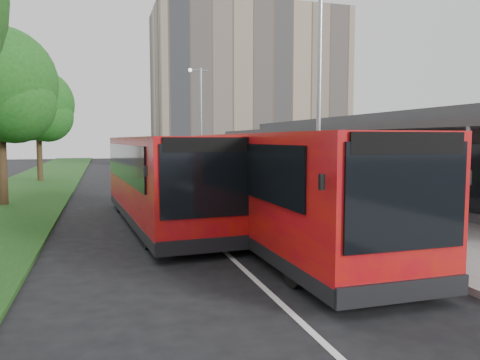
{
  "coord_description": "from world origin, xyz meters",
  "views": [
    {
      "loc": [
        -2.9,
        -12.69,
        2.86
      ],
      "look_at": [
        1.45,
        2.19,
        1.5
      ],
      "focal_mm": 35.0,
      "sensor_mm": 36.0,
      "label": 1
    }
  ],
  "objects_px": {
    "tree_far": "(38,109)",
    "bus_second": "(163,180)",
    "car_near": "(149,160)",
    "litter_bin": "(282,184)",
    "lamp_post_far": "(200,114)",
    "bus_main": "(281,189)",
    "bollard": "(222,170)",
    "car_far": "(120,158)",
    "lamp_post_near": "(317,84)"
  },
  "relations": [
    {
      "from": "tree_far",
      "to": "bus_second",
      "type": "distance_m",
      "value": 19.4
    },
    {
      "from": "car_near",
      "to": "litter_bin",
      "type": "bearing_deg",
      "value": -105.0
    },
    {
      "from": "tree_far",
      "to": "lamp_post_far",
      "type": "relative_size",
      "value": 0.94
    },
    {
      "from": "bus_main",
      "to": "bollard",
      "type": "height_order",
      "value": "bus_main"
    },
    {
      "from": "litter_bin",
      "to": "car_far",
      "type": "relative_size",
      "value": 0.25
    },
    {
      "from": "bus_main",
      "to": "litter_bin",
      "type": "distance_m",
      "value": 10.88
    },
    {
      "from": "bus_second",
      "to": "bollard",
      "type": "relative_size",
      "value": 9.62
    },
    {
      "from": "car_near",
      "to": "car_far",
      "type": "height_order",
      "value": "car_near"
    },
    {
      "from": "litter_bin",
      "to": "car_near",
      "type": "height_order",
      "value": "car_near"
    },
    {
      "from": "car_far",
      "to": "bus_main",
      "type": "bearing_deg",
      "value": -88.87
    },
    {
      "from": "tree_far",
      "to": "bus_main",
      "type": "bearing_deg",
      "value": -68.7
    },
    {
      "from": "litter_bin",
      "to": "bus_main",
      "type": "bearing_deg",
      "value": -111.59
    },
    {
      "from": "bollard",
      "to": "tree_far",
      "type": "bearing_deg",
      "value": 171.82
    },
    {
      "from": "bus_second",
      "to": "car_near",
      "type": "relative_size",
      "value": 2.8
    },
    {
      "from": "bus_main",
      "to": "car_near",
      "type": "bearing_deg",
      "value": 88.73
    },
    {
      "from": "bus_main",
      "to": "litter_bin",
      "type": "xyz_separation_m",
      "value": [
        3.99,
        10.08,
        -0.9
      ]
    },
    {
      "from": "tree_far",
      "to": "car_near",
      "type": "distance_m",
      "value": 18.89
    },
    {
      "from": "lamp_post_near",
      "to": "bollard",
      "type": "bearing_deg",
      "value": 86.61
    },
    {
      "from": "lamp_post_far",
      "to": "car_near",
      "type": "bearing_deg",
      "value": 98.89
    },
    {
      "from": "lamp_post_far",
      "to": "bus_second",
      "type": "height_order",
      "value": "lamp_post_far"
    },
    {
      "from": "tree_far",
      "to": "bus_second",
      "type": "xyz_separation_m",
      "value": [
        5.99,
        -18.15,
        -3.35
      ]
    },
    {
      "from": "lamp_post_far",
      "to": "bus_main",
      "type": "height_order",
      "value": "lamp_post_far"
    },
    {
      "from": "lamp_post_far",
      "to": "bollard",
      "type": "distance_m",
      "value": 4.95
    },
    {
      "from": "bus_main",
      "to": "bollard",
      "type": "bearing_deg",
      "value": 79.11
    },
    {
      "from": "car_near",
      "to": "tree_far",
      "type": "bearing_deg",
      "value": -141.16
    },
    {
      "from": "tree_far",
      "to": "bollard",
      "type": "relative_size",
      "value": 6.89
    },
    {
      "from": "litter_bin",
      "to": "bollard",
      "type": "relative_size",
      "value": 0.89
    },
    {
      "from": "bus_main",
      "to": "bus_second",
      "type": "xyz_separation_m",
      "value": [
        -2.64,
        4.0,
        -0.04
      ]
    },
    {
      "from": "lamp_post_far",
      "to": "bollard",
      "type": "relative_size",
      "value": 7.34
    },
    {
      "from": "bus_main",
      "to": "lamp_post_near",
      "type": "bearing_deg",
      "value": 50.04
    },
    {
      "from": "tree_far",
      "to": "car_far",
      "type": "xyz_separation_m",
      "value": [
        5.97,
        22.85,
        -4.21
      ]
    },
    {
      "from": "bus_second",
      "to": "car_near",
      "type": "distance_m",
      "value": 34.48
    },
    {
      "from": "litter_bin",
      "to": "car_near",
      "type": "bearing_deg",
      "value": 97.82
    },
    {
      "from": "bus_second",
      "to": "bollard",
      "type": "height_order",
      "value": "bus_second"
    },
    {
      "from": "bus_second",
      "to": "car_far",
      "type": "relative_size",
      "value": 2.71
    },
    {
      "from": "bollard",
      "to": "car_far",
      "type": "xyz_separation_m",
      "value": [
        -6.18,
        24.6,
        -0.06
      ]
    },
    {
      "from": "lamp_post_near",
      "to": "litter_bin",
      "type": "height_order",
      "value": "lamp_post_near"
    },
    {
      "from": "lamp_post_near",
      "to": "lamp_post_far",
      "type": "height_order",
      "value": "same"
    },
    {
      "from": "lamp_post_near",
      "to": "bollard",
      "type": "relative_size",
      "value": 7.34
    },
    {
      "from": "bus_second",
      "to": "car_near",
      "type": "bearing_deg",
      "value": 81.08
    },
    {
      "from": "lamp_post_near",
      "to": "car_near",
      "type": "height_order",
      "value": "lamp_post_near"
    },
    {
      "from": "lamp_post_near",
      "to": "car_near",
      "type": "bearing_deg",
      "value": 93.87
    },
    {
      "from": "car_near",
      "to": "bus_second",
      "type": "bearing_deg",
      "value": -117.39
    },
    {
      "from": "lamp_post_far",
      "to": "bus_main",
      "type": "relative_size",
      "value": 0.75
    },
    {
      "from": "lamp_post_far",
      "to": "litter_bin",
      "type": "distance_m",
      "value": 13.72
    },
    {
      "from": "lamp_post_far",
      "to": "car_near",
      "type": "distance_m",
      "value": 15.98
    },
    {
      "from": "litter_bin",
      "to": "bollard",
      "type": "xyz_separation_m",
      "value": [
        -0.47,
        10.32,
        0.06
      ]
    },
    {
      "from": "tree_far",
      "to": "bus_second",
      "type": "bearing_deg",
      "value": -71.73
    },
    {
      "from": "lamp_post_near",
      "to": "car_far",
      "type": "height_order",
      "value": "lamp_post_near"
    },
    {
      "from": "lamp_post_near",
      "to": "car_far",
      "type": "xyz_separation_m",
      "value": [
        -5.16,
        41.9,
        -4.08
      ]
    }
  ]
}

